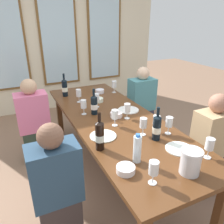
# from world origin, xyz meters

# --- Properties ---
(ground_plane) EXTENTS (12.00, 12.00, 0.00)m
(ground_plane) POSITION_xyz_m (0.00, 0.00, 0.00)
(ground_plane) COLOR #8A6850
(back_wall_with_windows) EXTENTS (4.12, 0.10, 2.90)m
(back_wall_with_windows) POSITION_xyz_m (0.00, 2.45, 1.45)
(back_wall_with_windows) COLOR beige
(back_wall_with_windows) RESTS_ON ground
(dining_table) EXTENTS (0.92, 2.59, 0.74)m
(dining_table) POSITION_xyz_m (0.00, 0.00, 0.67)
(dining_table) COLOR #573118
(dining_table) RESTS_ON ground
(white_plate_0) EXTENTS (0.25, 0.25, 0.01)m
(white_plate_0) POSITION_xyz_m (-0.27, -0.33, 0.74)
(white_plate_0) COLOR white
(white_plate_0) RESTS_ON dining_table
(white_plate_1) EXTENTS (0.24, 0.24, 0.01)m
(white_plate_1) POSITION_xyz_m (0.23, -0.81, 0.74)
(white_plate_1) COLOR white
(white_plate_1) RESTS_ON dining_table
(white_plate_2) EXTENTS (0.25, 0.25, 0.01)m
(white_plate_2) POSITION_xyz_m (0.25, 0.12, 0.74)
(white_plate_2) COLOR white
(white_plate_2) RESTS_ON dining_table
(metal_pitcher) EXTENTS (0.16, 0.16, 0.19)m
(metal_pitcher) POSITION_xyz_m (0.08, -1.08, 0.84)
(metal_pitcher) COLOR silver
(metal_pitcher) RESTS_ON dining_table
(wine_bottle_0) EXTENTS (0.08, 0.08, 0.34)m
(wine_bottle_0) POSITION_xyz_m (-0.38, -0.52, 0.87)
(wine_bottle_0) COLOR black
(wine_bottle_0) RESTS_ON dining_table
(wine_bottle_1) EXTENTS (0.08, 0.08, 0.32)m
(wine_bottle_1) POSITION_xyz_m (-0.30, 0.95, 0.86)
(wine_bottle_1) COLOR black
(wine_bottle_1) RESTS_ON dining_table
(wine_bottle_2) EXTENTS (0.08, 0.08, 0.32)m
(wine_bottle_2) POSITION_xyz_m (0.14, -0.59, 0.86)
(wine_bottle_2) COLOR black
(wine_bottle_2) RESTS_ON dining_table
(wine_bottle_3) EXTENTS (0.08, 0.08, 0.30)m
(wine_bottle_3) POSITION_xyz_m (-0.16, 0.19, 0.85)
(wine_bottle_3) COLOR black
(wine_bottle_3) RESTS_ON dining_table
(tasting_bowl_0) EXTENTS (0.14, 0.14, 0.05)m
(tasting_bowl_0) POSITION_xyz_m (0.03, 0.55, 0.76)
(tasting_bowl_0) COLOR white
(tasting_bowl_0) RESTS_ON dining_table
(tasting_bowl_1) EXTENTS (0.13, 0.13, 0.05)m
(tasting_bowl_1) POSITION_xyz_m (0.19, 0.87, 0.77)
(tasting_bowl_1) COLOR white
(tasting_bowl_1) RESTS_ON dining_table
(tasting_bowl_2) EXTENTS (0.14, 0.14, 0.05)m
(tasting_bowl_2) POSITION_xyz_m (-0.33, -0.88, 0.76)
(tasting_bowl_2) COLOR white
(tasting_bowl_2) RESTS_ON dining_table
(tasting_bowl_3) EXTENTS (0.14, 0.14, 0.05)m
(tasting_bowl_3) POSITION_xyz_m (0.04, 0.01, 0.77)
(tasting_bowl_3) COLOR white
(tasting_bowl_3) RESTS_ON dining_table
(water_bottle) EXTENTS (0.06, 0.06, 0.24)m
(water_bottle) POSITION_xyz_m (-0.19, -0.80, 0.85)
(water_bottle) COLOR white
(water_bottle) RESTS_ON dining_table
(wine_glass_0) EXTENTS (0.07, 0.07, 0.17)m
(wine_glass_0) POSITION_xyz_m (-0.20, 0.64, 0.86)
(wine_glass_0) COLOR white
(wine_glass_0) RESTS_ON dining_table
(wine_glass_1) EXTENTS (0.07, 0.07, 0.17)m
(wine_glass_1) POSITION_xyz_m (0.35, -1.00, 0.86)
(wine_glass_1) COLOR white
(wine_glass_1) RESTS_ON dining_table
(wine_glass_2) EXTENTS (0.07, 0.07, 0.17)m
(wine_glass_2) POSITION_xyz_m (-0.27, 0.24, 0.86)
(wine_glass_2) COLOR white
(wine_glass_2) RESTS_ON dining_table
(wine_glass_3) EXTENTS (0.07, 0.07, 0.17)m
(wine_glass_3) POSITION_xyz_m (0.08, -0.46, 0.86)
(wine_glass_3) COLOR white
(wine_glass_3) RESTS_ON dining_table
(wine_glass_4) EXTENTS (0.07, 0.07, 0.17)m
(wine_glass_4) POSITION_xyz_m (0.12, -0.08, 0.86)
(wine_glass_4) COLOR white
(wine_glass_4) RESTS_ON dining_table
(wine_glass_5) EXTENTS (0.07, 0.07, 0.17)m
(wine_glass_5) POSITION_xyz_m (0.31, -0.55, 0.86)
(wine_glass_5) COLOR white
(wine_glass_5) RESTS_ON dining_table
(wine_glass_6) EXTENTS (0.07, 0.07, 0.17)m
(wine_glass_6) POSITION_xyz_m (-0.05, 0.38, 0.86)
(wine_glass_6) COLOR white
(wine_glass_6) RESTS_ON dining_table
(wine_glass_7) EXTENTS (0.07, 0.07, 0.17)m
(wine_glass_7) POSITION_xyz_m (-0.07, -0.17, 0.86)
(wine_glass_7) COLOR white
(wine_glass_7) RESTS_ON dining_table
(wine_glass_8) EXTENTS (0.07, 0.07, 0.17)m
(wine_glass_8) POSITION_xyz_m (0.23, -0.47, 0.86)
(wine_glass_8) COLOR white
(wine_glass_8) RESTS_ON dining_table
(wine_glass_9) EXTENTS (0.07, 0.07, 0.17)m
(wine_glass_9) POSITION_xyz_m (0.39, 0.80, 0.86)
(wine_glass_9) COLOR white
(wine_glass_9) RESTS_ON dining_table
(wine_glass_10) EXTENTS (0.07, 0.07, 0.17)m
(wine_glass_10) POSITION_xyz_m (-0.22, -1.06, 0.86)
(wine_glass_10) COLOR white
(wine_glass_10) RESTS_ON dining_table
(seated_person_0) EXTENTS (0.38, 0.24, 1.11)m
(seated_person_0) POSITION_xyz_m (-0.79, 0.68, 0.53)
(seated_person_0) COLOR #2B382C
(seated_person_0) RESTS_ON ground
(seated_person_1) EXTENTS (0.38, 0.24, 1.11)m
(seated_person_1) POSITION_xyz_m (0.79, 0.67, 0.53)
(seated_person_1) COLOR #343344
(seated_person_1) RESTS_ON ground
(seated_person_2) EXTENTS (0.38, 0.24, 1.11)m
(seated_person_2) POSITION_xyz_m (-0.79, -0.61, 0.53)
(seated_person_2) COLOR #392F2E
(seated_person_2) RESTS_ON ground
(seated_person_3) EXTENTS (0.38, 0.24, 1.11)m
(seated_person_3) POSITION_xyz_m (0.79, -0.67, 0.53)
(seated_person_3) COLOR #35243D
(seated_person_3) RESTS_ON ground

